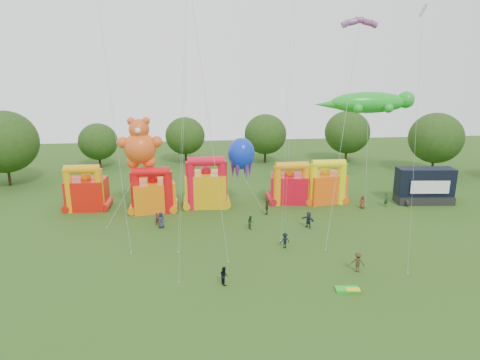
{
  "coord_description": "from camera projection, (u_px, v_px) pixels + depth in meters",
  "views": [
    {
      "loc": [
        -6.36,
        -28.6,
        19.0
      ],
      "look_at": [
        -1.23,
        18.0,
        6.24
      ],
      "focal_mm": 32.0,
      "sensor_mm": 36.0,
      "label": 1
    }
  ],
  "objects": [
    {
      "name": "bouncy_castle_0",
      "position": [
        87.0,
        192.0,
        57.43
      ],
      "size": [
        5.22,
        4.27,
        6.39
      ],
      "color": "red",
      "rests_on": "ground"
    },
    {
      "name": "stage_trailer",
      "position": [
        424.0,
        186.0,
        60.06
      ],
      "size": [
        8.0,
        3.66,
        5.03
      ],
      "color": "black",
      "rests_on": "ground"
    },
    {
      "name": "spectator_8",
      "position": [
        224.0,
        276.0,
        37.93
      ],
      "size": [
        0.92,
        1.01,
        1.69
      ],
      "primitive_type": "imported",
      "rotation": [
        0.0,
        0.0,
        1.99
      ],
      "color": "black",
      "rests_on": "ground"
    },
    {
      "name": "spectator_7",
      "position": [
        386.0,
        200.0,
        58.77
      ],
      "size": [
        0.83,
        0.75,
        1.91
      ],
      "primitive_type": "imported",
      "rotation": [
        0.0,
        0.0,
        0.54
      ],
      "color": "#1A411F",
      "rests_on": "ground"
    },
    {
      "name": "octopus_kite",
      "position": [
        247.0,
        173.0,
        57.41
      ],
      "size": [
        4.61,
        5.71,
        9.59
      ],
      "color": "#0D2DC7",
      "rests_on": "ground"
    },
    {
      "name": "diamond_kites",
      "position": [
        267.0,
        93.0,
        43.87
      ],
      "size": [
        24.18,
        21.46,
        37.95
      ],
      "color": "red",
      "rests_on": "ground"
    },
    {
      "name": "spectator_5",
      "position": [
        308.0,
        220.0,
        51.07
      ],
      "size": [
        1.62,
        1.78,
        1.97
      ],
      "primitive_type": "imported",
      "rotation": [
        0.0,
        0.0,
        5.41
      ],
      "color": "#232036",
      "rests_on": "ground"
    },
    {
      "name": "spectator_2",
      "position": [
        250.0,
        222.0,
        50.76
      ],
      "size": [
        0.86,
        0.96,
        1.65
      ],
      "primitive_type": "imported",
      "rotation": [
        0.0,
        0.0,
        1.91
      ],
      "color": "#1B4520",
      "rests_on": "ground"
    },
    {
      "name": "tree_ring",
      "position": [
        267.0,
        241.0,
        31.9
      ],
      "size": [
        119.49,
        121.55,
        12.07
      ],
      "color": "#352314",
      "rests_on": "ground"
    },
    {
      "name": "teddy_bear_kite",
      "position": [
        131.0,
        175.0,
        53.94
      ],
      "size": [
        6.75,
        8.05,
        12.62
      ],
      "color": "#EA531A",
      "rests_on": "ground"
    },
    {
      "name": "folded_kite_bundle",
      "position": [
        348.0,
        290.0,
        36.96
      ],
      "size": [
        2.1,
        1.27,
        0.31
      ],
      "color": "green",
      "rests_on": "ground"
    },
    {
      "name": "spectator_1",
      "position": [
        157.0,
        219.0,
        52.1
      ],
      "size": [
        0.66,
        0.65,
        1.53
      ],
      "primitive_type": "imported",
      "rotation": [
        0.0,
        0.0,
        0.75
      ],
      "color": "#501E16",
      "rests_on": "ground"
    },
    {
      "name": "ground",
      "position": [
        281.0,
        318.0,
        33.09
      ],
      "size": [
        160.0,
        160.0,
        0.0
      ],
      "primitive_type": "plane",
      "color": "#2B4914",
      "rests_on": "ground"
    },
    {
      "name": "parafoil_kites",
      "position": [
        241.0,
        124.0,
        45.26
      ],
      "size": [
        32.99,
        13.8,
        28.26
      ],
      "color": "red",
      "rests_on": "ground"
    },
    {
      "name": "spectator_6",
      "position": [
        362.0,
        202.0,
        58.04
      ],
      "size": [
        1.02,
        0.9,
        1.75
      ],
      "primitive_type": "imported",
      "rotation": [
        0.0,
        0.0,
        5.78
      ],
      "color": "#612B1B",
      "rests_on": "ground"
    },
    {
      "name": "spectator_0",
      "position": [
        161.0,
        220.0,
        51.04
      ],
      "size": [
        1.06,
        0.79,
        1.98
      ],
      "primitive_type": "imported",
      "rotation": [
        0.0,
        0.0,
        -0.18
      ],
      "color": "#28253E",
      "rests_on": "ground"
    },
    {
      "name": "spectator_3",
      "position": [
        285.0,
        240.0,
        45.48
      ],
      "size": [
        1.19,
        0.82,
        1.68
      ],
      "primitive_type": "imported",
      "rotation": [
        0.0,
        0.0,
        3.34
      ],
      "color": "black",
      "rests_on": "ground"
    },
    {
      "name": "bouncy_castle_4",
      "position": [
        325.0,
        185.0,
        60.46
      ],
      "size": [
        5.9,
        5.09,
        6.41
      ],
      "color": "#FF570D",
      "rests_on": "ground"
    },
    {
      "name": "bouncy_castle_1",
      "position": [
        153.0,
        193.0,
        56.84
      ],
      "size": [
        6.12,
        5.27,
        6.24
      ],
      "color": "orange",
      "rests_on": "ground"
    },
    {
      "name": "bouncy_castle_3",
      "position": [
        289.0,
        186.0,
        60.32
      ],
      "size": [
        5.75,
        4.92,
        6.12
      ],
      "color": "red",
      "rests_on": "ground"
    },
    {
      "name": "spectator_9",
      "position": [
        358.0,
        262.0,
        40.22
      ],
      "size": [
        1.45,
        1.27,
        1.95
      ],
      "primitive_type": "imported",
      "rotation": [
        0.0,
        0.0,
        2.61
      ],
      "color": "#392E17",
      "rests_on": "ground"
    },
    {
      "name": "gecko_kite",
      "position": [
        368.0,
        129.0,
        61.54
      ],
      "size": [
        15.01,
        8.71,
        15.27
      ],
      "color": "green",
      "rests_on": "ground"
    },
    {
      "name": "spectator_4",
      "position": [
        267.0,
        207.0,
        55.62
      ],
      "size": [
        0.81,
        1.19,
        1.87
      ],
      "primitive_type": "imported",
      "rotation": [
        0.0,
        0.0,
        4.36
      ],
      "color": "#382816",
      "rests_on": "ground"
    },
    {
      "name": "bouncy_castle_2",
      "position": [
        206.0,
        187.0,
        58.58
      ],
      "size": [
        5.79,
        4.77,
        7.22
      ],
      "color": "#DF9F0B",
      "rests_on": "ground"
    }
  ]
}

